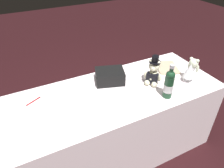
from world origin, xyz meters
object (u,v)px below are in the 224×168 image
Objects in this scene: teddy_bear_bride at (191,71)px; champagne_bottle at (169,84)px; teddy_bear_groom at (153,73)px; guestbook at (167,68)px; signing_pen at (33,101)px; gift_case_black at (110,76)px.

champagne_bottle is at bearing 17.11° from teddy_bear_bride.
champagne_bottle is at bearing 88.10° from teddy_bear_groom.
champagne_bottle reaches higher than guestbook.
champagne_bottle is 2.31× the size of signing_pen.
teddy_bear_bride is 0.73× the size of gift_case_black.
teddy_bear_groom is 0.35m from guestbook.
gift_case_black is at bearing -24.00° from teddy_bear_bride.
signing_pen is 1.38m from guestbook.
teddy_bear_groom is 0.89× the size of champagne_bottle.
champagne_bottle reaches higher than gift_case_black.
signing_pen is at bearing -1.59° from gift_case_black.
guestbook is (0.06, -0.27, -0.09)m from teddy_bear_bride.
gift_case_black is at bearing -29.75° from teddy_bear_groom.
gift_case_black reaches higher than guestbook.
teddy_bear_bride is at bearing -162.89° from champagne_bottle.
signing_pen is (1.07, -0.22, -0.10)m from teddy_bear_groom.
gift_case_black is at bearing -51.34° from champagne_bottle.
guestbook is at bearing -152.98° from teddy_bear_groom.
teddy_bear_bride reaches higher than guestbook.
teddy_bear_groom is 0.41m from gift_case_black.
signing_pen is 0.44× the size of gift_case_black.
teddy_bear_bride is 0.72× the size of champagne_bottle.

